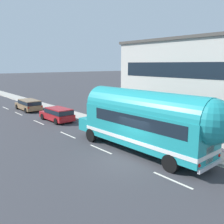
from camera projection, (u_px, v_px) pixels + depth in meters
The scene contains 6 objects.
ground_plane at pixel (127, 160), 14.99m from camera, with size 300.00×300.00×0.00m, color #38383D.
lane_markings at pixel (60, 119), 26.39m from camera, with size 3.66×80.00×0.01m.
sidewalk_slab at pixel (92, 120), 25.36m from camera, with size 1.99×90.00×0.15m, color #ADA89E.
painted_bus at pixel (148, 119), 15.64m from camera, with size 2.84×11.68×4.12m.
car_lead at pixel (58, 114), 25.15m from camera, with size 2.00×4.38×1.37m.
car_second at pixel (29, 104), 30.95m from camera, with size 2.08×4.69×1.37m.
Camera 1 is at (-9.72, -10.31, 5.77)m, focal length 39.59 mm.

